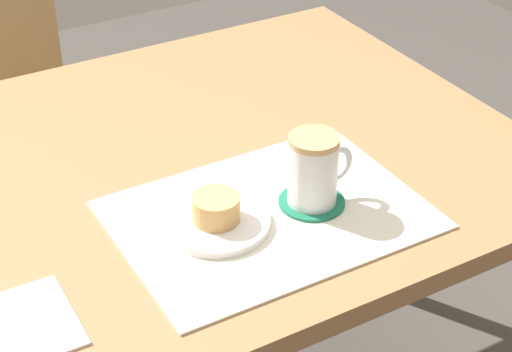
{
  "coord_description": "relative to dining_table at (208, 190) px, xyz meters",
  "views": [
    {
      "loc": [
        -0.54,
        -1.12,
        1.48
      ],
      "look_at": [
        0.0,
        -0.17,
        0.76
      ],
      "focal_mm": 60.0,
      "sensor_mm": 36.0,
      "label": 1
    }
  ],
  "objects": [
    {
      "name": "wooden_chair",
      "position": [
        -0.14,
        0.81,
        -0.16
      ],
      "size": [
        0.47,
        0.47,
        0.87
      ],
      "rotation": [
        0.0,
        0.0,
        3.28
      ],
      "color": "tan",
      "rests_on": "ground_plane"
    },
    {
      "name": "coffee_coaster",
      "position": [
        0.07,
        -0.22,
        0.08
      ],
      "size": [
        0.1,
        0.1,
        0.0
      ],
      "primitive_type": "cylinder",
      "color": "#196B4C",
      "rests_on": "placemat"
    },
    {
      "name": "pastry",
      "position": [
        -0.08,
        -0.2,
        0.11
      ],
      "size": [
        0.07,
        0.07,
        0.04
      ],
      "primitive_type": "cylinder",
      "color": "#E0A860",
      "rests_on": "pastry_plate"
    },
    {
      "name": "paper_napkin",
      "position": [
        -0.41,
        -0.26,
        0.08
      ],
      "size": [
        0.15,
        0.15,
        0.0
      ],
      "primitive_type": "cube",
      "rotation": [
        0.0,
        0.0,
        -0.01
      ],
      "color": "white",
      "rests_on": "dining_table"
    },
    {
      "name": "pastry_plate",
      "position": [
        -0.08,
        -0.2,
        0.09
      ],
      "size": [
        0.16,
        0.16,
        0.01
      ],
      "primitive_type": "cylinder",
      "color": "white",
      "rests_on": "placemat"
    },
    {
      "name": "placemat",
      "position": [
        0.0,
        -0.21,
        0.08
      ],
      "size": [
        0.46,
        0.34,
        0.0
      ],
      "primitive_type": "cube",
      "color": "silver",
      "rests_on": "dining_table"
    },
    {
      "name": "coffee_mug",
      "position": [
        0.07,
        -0.22,
        0.14
      ],
      "size": [
        0.11,
        0.08,
        0.12
      ],
      "color": "white",
      "rests_on": "coffee_coaster"
    },
    {
      "name": "dining_table",
      "position": [
        0.0,
        0.0,
        0.0
      ],
      "size": [
        1.07,
        0.89,
        0.71
      ],
      "color": "#997047",
      "rests_on": "ground_plane"
    }
  ]
}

